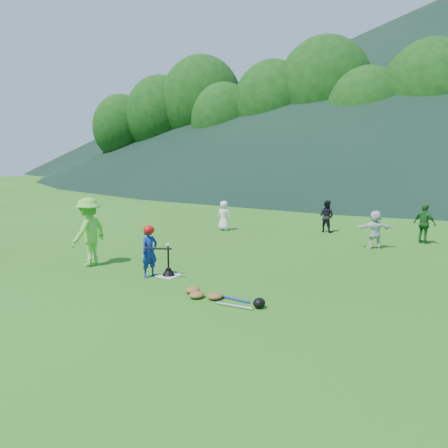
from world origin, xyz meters
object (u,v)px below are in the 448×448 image
fielder_a (224,216)px  fielder_c (425,224)px  adult_coach (89,232)px  fielder_b (326,216)px  equipment_pile (215,296)px  home_plate (169,276)px  batting_tee (169,271)px  batter_child (149,252)px  fielder_d (375,230)px

fielder_a → fielder_c: (6.86, 1.01, 0.08)m
adult_coach → fielder_b: bearing=149.4°
equipment_pile → fielder_b: bearing=94.1°
home_plate → batting_tee: batting_tee is taller
fielder_a → equipment_pile: size_ratio=0.62×
home_plate → adult_coach: bearing=-176.3°
batter_child → equipment_pile: batter_child is taller
adult_coach → fielder_c: 10.24m
fielder_b → fielder_c: (3.38, -0.57, 0.04)m
batter_child → fielder_c: (4.90, 7.60, 0.05)m
adult_coach → batting_tee: adult_coach is taller
batting_tee → equipment_pile: 2.03m
batter_child → fielder_b: fielder_b is taller
home_plate → fielder_b: 8.01m
fielder_a → fielder_d: 5.70m
fielder_c → equipment_pile: (-2.75, -8.22, -0.57)m
fielder_a → fielder_c: 6.93m
fielder_d → batting_tee: fielder_d is taller
adult_coach → batting_tee: bearing=87.2°
fielder_a → fielder_c: fielder_c is taller
fielder_b → fielder_c: size_ratio=0.93×
batter_child → fielder_a: size_ratio=1.04×
batter_child → equipment_pile: size_ratio=0.65×
equipment_pile → batting_tee: bearing=154.0°
fielder_b → equipment_pile: bearing=104.5°
fielder_d → fielder_b: bearing=-75.8°
home_plate → fielder_a: (-2.29, 6.32, 0.55)m
home_plate → fielder_d: bearing=59.4°
batter_child → fielder_b: (1.51, 8.17, 0.01)m
fielder_b → equipment_pile: (0.64, -8.79, -0.53)m
fielder_b → fielder_d: 3.10m
batting_tee → equipment_pile: size_ratio=0.38×
batter_child → adult_coach: bearing=98.8°
fielder_a → fielder_c: size_ratio=0.88×
adult_coach → fielder_c: (6.98, 7.49, -0.22)m
fielder_c → adult_coach: bearing=74.8°
adult_coach → fielder_b: (3.59, 8.06, -0.27)m
fielder_b → fielder_c: bearing=-179.1°
adult_coach → fielder_c: adult_coach is taller
home_plate → equipment_pile: (1.82, -0.89, 0.06)m
fielder_b → equipment_pile: 8.83m
adult_coach → equipment_pile: 4.37m
batter_child → fielder_a: (-1.96, 6.59, -0.02)m
fielder_b → equipment_pile: fielder_b is taller
adult_coach → equipment_pile: size_ratio=0.96×
fielder_d → batting_tee: 6.65m
batter_child → fielder_c: bearing=-21.0°
fielder_a → batting_tee: 6.74m
adult_coach → batting_tee: (2.41, 0.16, -0.73)m
fielder_d → equipment_pile: bearing=45.8°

